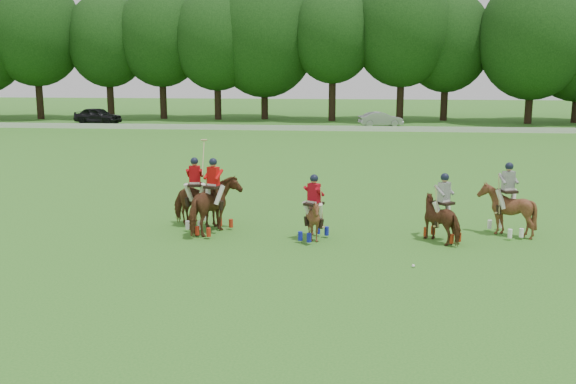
# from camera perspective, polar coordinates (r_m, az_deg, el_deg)

# --- Properties ---
(ground) EXTENTS (180.00, 180.00, 0.00)m
(ground) POSITION_cam_1_polar(r_m,az_deg,el_deg) (17.01, -1.38, -7.38)
(ground) COLOR #2E7421
(ground) RESTS_ON ground
(tree_line) EXTENTS (117.98, 14.32, 14.75)m
(tree_line) POSITION_cam_1_polar(r_m,az_deg,el_deg) (64.13, 4.30, 13.68)
(tree_line) COLOR black
(tree_line) RESTS_ON ground
(boundary_rail) EXTENTS (120.00, 0.10, 0.44)m
(boundary_rail) POSITION_cam_1_polar(r_m,az_deg,el_deg) (54.29, 3.61, 5.68)
(boundary_rail) COLOR white
(boundary_rail) RESTS_ON ground
(car_left) EXTENTS (4.77, 2.69, 1.53)m
(car_left) POSITION_cam_1_polar(r_m,az_deg,el_deg) (63.37, -16.55, 6.53)
(car_left) COLOR black
(car_left) RESTS_ON ground
(car_mid) EXTENTS (4.15, 2.25, 1.30)m
(car_mid) POSITION_cam_1_polar(r_m,az_deg,el_deg) (58.75, 8.24, 6.42)
(car_mid) COLOR #A6A7AC
(car_mid) RESTS_ON ground
(polo_red_a) EXTENTS (1.69, 2.35, 2.49)m
(polo_red_a) POSITION_cam_1_polar(r_m,az_deg,el_deg) (21.00, -6.59, -1.24)
(polo_red_a) COLOR #492213
(polo_red_a) RESTS_ON ground
(polo_red_b) EXTENTS (1.83, 1.61, 2.93)m
(polo_red_b) POSITION_cam_1_polar(r_m,az_deg,el_deg) (21.94, -8.22, -0.89)
(polo_red_b) COLOR #492213
(polo_red_b) RESTS_ON ground
(polo_red_c) EXTENTS (1.58, 1.62, 2.10)m
(polo_red_c) POSITION_cam_1_polar(r_m,az_deg,el_deg) (20.10, 2.31, -2.29)
(polo_red_c) COLOR #492213
(polo_red_c) RESTS_ON ground
(polo_stripe_a) EXTENTS (1.69, 1.78, 2.16)m
(polo_stripe_a) POSITION_cam_1_polar(r_m,az_deg,el_deg) (20.55, 13.61, -2.21)
(polo_stripe_a) COLOR #492213
(polo_stripe_a) RESTS_ON ground
(polo_stripe_b) EXTENTS (1.77, 1.88, 2.38)m
(polo_stripe_b) POSITION_cam_1_polar(r_m,az_deg,el_deg) (21.84, 18.84, -1.45)
(polo_stripe_b) COLOR #492213
(polo_stripe_b) RESTS_ON ground
(polo_ball) EXTENTS (0.09, 0.09, 0.09)m
(polo_ball) POSITION_cam_1_polar(r_m,az_deg,el_deg) (17.92, 11.08, -6.46)
(polo_ball) COLOR white
(polo_ball) RESTS_ON ground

